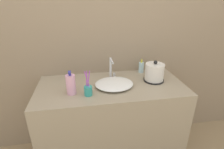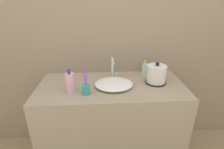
# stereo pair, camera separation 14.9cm
# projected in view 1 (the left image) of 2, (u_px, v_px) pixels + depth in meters

# --- Properties ---
(wall_back) EXTENTS (6.00, 0.04, 2.60)m
(wall_back) POSITION_uv_depth(u_px,v_px,m) (106.00, 24.00, 1.62)
(wall_back) COLOR gray
(wall_back) RESTS_ON ground_plane
(vanity_counter) EXTENTS (1.28, 0.59, 0.82)m
(vanity_counter) POSITION_uv_depth(u_px,v_px,m) (111.00, 122.00, 1.70)
(vanity_counter) COLOR gray
(vanity_counter) RESTS_ON ground_plane
(sink_basin) EXTENTS (0.33, 0.28, 0.05)m
(sink_basin) POSITION_uv_depth(u_px,v_px,m) (114.00, 84.00, 1.50)
(sink_basin) COLOR white
(sink_basin) RESTS_ON vanity_counter
(faucet) EXTENTS (0.06, 0.14, 0.20)m
(faucet) POSITION_uv_depth(u_px,v_px,m) (111.00, 67.00, 1.62)
(faucet) COLOR silver
(faucet) RESTS_ON vanity_counter
(electric_kettle) EXTENTS (0.18, 0.18, 0.20)m
(electric_kettle) POSITION_uv_depth(u_px,v_px,m) (154.00, 73.00, 1.58)
(electric_kettle) COLOR black
(electric_kettle) RESTS_ON vanity_counter
(toothbrush_cup) EXTENTS (0.06, 0.06, 0.21)m
(toothbrush_cup) POSITION_uv_depth(u_px,v_px,m) (88.00, 90.00, 1.36)
(toothbrush_cup) COLOR teal
(toothbrush_cup) RESTS_ON vanity_counter
(lotion_bottle) EXTENTS (0.07, 0.07, 0.19)m
(lotion_bottle) POSITION_uv_depth(u_px,v_px,m) (71.00, 84.00, 1.36)
(lotion_bottle) COLOR #EAA8C6
(lotion_bottle) RESTS_ON vanity_counter
(shampoo_bottle) EXTENTS (0.05, 0.05, 0.15)m
(shampoo_bottle) POSITION_uv_depth(u_px,v_px,m) (141.00, 67.00, 1.77)
(shampoo_bottle) COLOR silver
(shampoo_bottle) RESTS_ON vanity_counter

